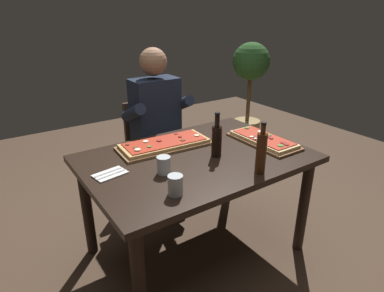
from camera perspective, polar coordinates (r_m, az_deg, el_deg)
name	(u,v)px	position (r m, az deg, el deg)	size (l,w,h in m)	color
ground_plane	(196,249)	(2.48, 0.68, -17.44)	(6.40, 6.40, 0.00)	#4C3828
dining_table	(196,169)	(2.13, 0.76, -4.04)	(1.40, 0.96, 0.74)	black
pizza_rectangular_front	(165,144)	(2.22, -4.76, 0.33)	(0.64, 0.31, 0.05)	olive
pizza_rectangular_left	(263,140)	(2.34, 12.28, 1.05)	(0.24, 0.51, 0.05)	brown
wine_bottle_dark	(261,152)	(1.86, 11.92, -1.05)	(0.06, 0.06, 0.30)	#47230F
oil_bottle_amber	(217,140)	(2.05, 4.30, 1.13)	(0.06, 0.06, 0.29)	black
tumbler_near_camera	(175,186)	(1.65, -2.90, -6.99)	(0.08, 0.08, 0.11)	silver
tumbler_far_side	(164,166)	(1.86, -4.92, -3.49)	(0.08, 0.08, 0.10)	silver
napkin_cutlery_set	(110,174)	(1.91, -14.03, -4.74)	(0.20, 0.14, 0.01)	white
diner_chair	(153,145)	(2.92, -6.82, 0.11)	(0.44, 0.44, 0.87)	#3D2B1E
seated_diner	(158,121)	(2.73, -5.88, 4.27)	(0.53, 0.41, 1.33)	#23232D
potted_plant_corner	(249,88)	(3.86, 9.92, 9.96)	(0.42, 0.42, 1.27)	tan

